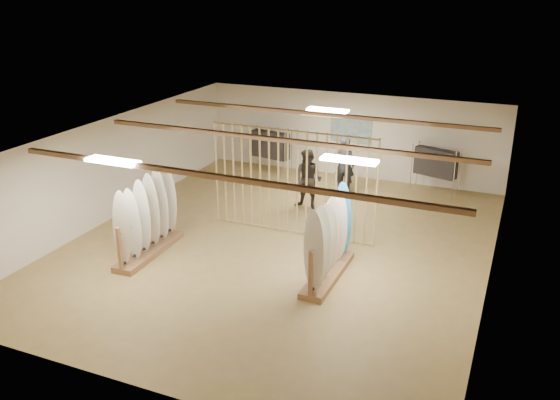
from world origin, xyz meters
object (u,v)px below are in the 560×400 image
at_px(rack_right, 329,251).
at_px(clothing_rack_a, 270,145).
at_px(clothing_rack_b, 436,162).
at_px(shopper_b, 308,176).
at_px(shopper_a, 345,161).
at_px(rack_left, 148,229).

xyz_separation_m(rack_right, clothing_rack_a, (-4.21, 6.33, 0.36)).
distance_m(clothing_rack_b, shopper_b, 4.19).
distance_m(clothing_rack_a, shopper_a, 2.94).
height_order(rack_right, shopper_b, shopper_b).
relative_size(clothing_rack_b, shopper_a, 0.75).
relative_size(rack_right, shopper_b, 1.19).
bearing_deg(shopper_b, shopper_a, 78.54).
bearing_deg(shopper_a, rack_left, 62.45).
distance_m(rack_left, clothing_rack_b, 9.08).
distance_m(rack_left, shopper_b, 5.02).
relative_size(rack_right, clothing_rack_a, 1.52).
bearing_deg(clothing_rack_a, rack_right, -45.22).
bearing_deg(shopper_a, clothing_rack_b, -160.39).
bearing_deg(clothing_rack_b, rack_left, -111.14).
bearing_deg(clothing_rack_a, rack_left, -80.25).
relative_size(rack_right, clothing_rack_b, 1.58).
xyz_separation_m(rack_left, shopper_a, (3.01, 6.13, 0.35)).
height_order(rack_left, clothing_rack_a, rack_left).
height_order(clothing_rack_a, clothing_rack_b, clothing_rack_a).
bearing_deg(rack_right, shopper_b, 116.60).
height_order(clothing_rack_a, shopper_a, shopper_a).
relative_size(clothing_rack_a, shopper_a, 0.78).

